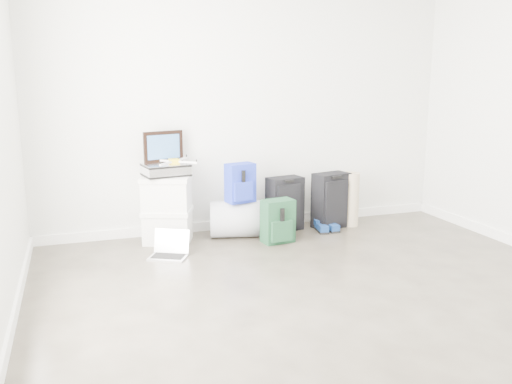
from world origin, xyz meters
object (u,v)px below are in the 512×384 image
object	(u,v)px
large_suitcase	(285,204)
duffel_bag	(240,219)
carry_on	(331,201)
boxes_stack	(167,209)
briefcase	(166,170)
laptop	(170,250)

from	to	relation	value
large_suitcase	duffel_bag	bearing A→B (deg)	178.74
large_suitcase	carry_on	distance (m)	0.52
boxes_stack	carry_on	world-z (taller)	boxes_stack
duffel_bag	briefcase	bearing A→B (deg)	-171.16
boxes_stack	briefcase	bearing A→B (deg)	-159.65
carry_on	laptop	bearing A→B (deg)	178.93
large_suitcase	laptop	xyz separation A→B (m)	(-1.33, -0.48, -0.23)
briefcase	laptop	xyz separation A→B (m)	(-0.06, -0.46, -0.67)
boxes_stack	briefcase	distance (m)	0.39
boxes_stack	duffel_bag	world-z (taller)	boxes_stack
large_suitcase	carry_on	world-z (taller)	carry_on
briefcase	boxes_stack	bearing A→B (deg)	-8.82
large_suitcase	carry_on	bearing A→B (deg)	-18.58
large_suitcase	carry_on	xyz separation A→B (m)	(0.51, -0.07, 0.01)
carry_on	briefcase	bearing A→B (deg)	164.79
duffel_bag	large_suitcase	bearing A→B (deg)	23.53
briefcase	duffel_bag	xyz separation A→B (m)	(0.74, -0.07, -0.54)
carry_on	large_suitcase	bearing A→B (deg)	158.51
laptop	large_suitcase	bearing A→B (deg)	48.30
boxes_stack	carry_on	xyz separation A→B (m)	(1.78, -0.05, -0.04)
duffel_bag	carry_on	bearing A→B (deg)	15.08
boxes_stack	large_suitcase	world-z (taller)	boxes_stack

